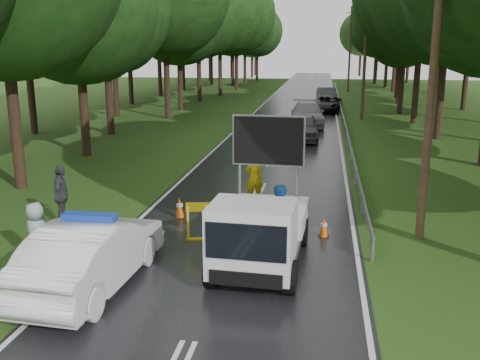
% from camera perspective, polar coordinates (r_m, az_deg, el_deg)
% --- Properties ---
extents(ground, '(160.00, 160.00, 0.00)m').
position_cam_1_polar(ground, '(14.44, -1.05, -7.80)').
color(ground, '#274814').
rests_on(ground, ground).
extents(road, '(7.00, 140.00, 0.02)m').
position_cam_1_polar(road, '(43.59, 5.78, 6.94)').
color(road, black).
rests_on(road, ground).
extents(guardrail, '(0.12, 60.06, 0.70)m').
position_cam_1_polar(guardrail, '(43.16, 10.73, 7.41)').
color(guardrail, gray).
rests_on(guardrail, ground).
extents(utility_pole_near, '(1.40, 0.24, 10.00)m').
position_cam_1_polar(utility_pole_near, '(15.47, 20.04, 12.08)').
color(utility_pole_near, '#41281E').
rests_on(utility_pole_near, ground).
extents(utility_pole_mid, '(1.40, 0.24, 10.00)m').
position_cam_1_polar(utility_pole_mid, '(41.30, 13.22, 13.29)').
color(utility_pole_mid, '#41281E').
rests_on(utility_pole_mid, ground).
extents(utility_pole_far, '(1.40, 0.24, 10.00)m').
position_cam_1_polar(utility_pole_far, '(67.26, 11.64, 13.54)').
color(utility_pole_far, '#41281E').
rests_on(utility_pole_far, ground).
extents(police_sedan, '(1.94, 4.94, 1.76)m').
position_cam_1_polar(police_sedan, '(12.68, -15.49, -7.61)').
color(police_sedan, white).
rests_on(police_sedan, ground).
extents(work_truck, '(2.24, 4.66, 3.64)m').
position_cam_1_polar(work_truck, '(13.19, 2.16, -5.40)').
color(work_truck, gray).
rests_on(work_truck, ground).
extents(barrier, '(2.69, 0.61, 1.13)m').
position_cam_1_polar(barrier, '(15.09, -0.59, -3.37)').
color(barrier, yellow).
rests_on(barrier, ground).
extents(officer, '(0.70, 0.55, 1.70)m').
position_cam_1_polar(officer, '(18.90, 1.52, 0.21)').
color(officer, '#D5B80B').
rests_on(officer, ground).
extents(civilian, '(1.12, 1.09, 1.81)m').
position_cam_1_polar(civilian, '(14.45, 4.43, -4.01)').
color(civilian, '#164794').
rests_on(civilian, ground).
extents(bystander_mid, '(0.67, 1.17, 1.88)m').
position_cam_1_polar(bystander_mid, '(17.24, -18.51, -1.59)').
color(bystander_mid, '#3B3D42').
rests_on(bystander_mid, ground).
extents(bystander_right, '(0.94, 0.81, 1.63)m').
position_cam_1_polar(bystander_right, '(14.37, -20.88, -5.40)').
color(bystander_right, '#8EA1AA').
rests_on(bystander_right, ground).
extents(queue_car_first, '(1.90, 4.52, 1.53)m').
position_cam_1_polar(queue_car_first, '(31.71, 6.77, 5.61)').
color(queue_car_first, '#42454A').
rests_on(queue_car_first, ground).
extents(queue_car_second, '(2.54, 5.68, 1.62)m').
position_cam_1_polar(queue_car_second, '(37.65, 7.19, 7.00)').
color(queue_car_second, gray).
rests_on(queue_car_second, ground).
extents(queue_car_third, '(2.73, 5.07, 1.35)m').
position_cam_1_polar(queue_car_third, '(45.83, 9.25, 8.01)').
color(queue_car_third, black).
rests_on(queue_car_third, ground).
extents(queue_car_fourth, '(2.12, 4.87, 1.56)m').
position_cam_1_polar(queue_car_fourth, '(52.22, 9.24, 8.85)').
color(queue_car_fourth, '#3A3D41').
rests_on(queue_car_fourth, ground).
extents(cone_near_left, '(0.38, 0.38, 0.80)m').
position_cam_1_polar(cone_near_left, '(12.15, -15.70, -10.75)').
color(cone_near_left, black).
rests_on(cone_near_left, ground).
extents(cone_center, '(0.32, 0.32, 0.67)m').
position_cam_1_polar(cone_center, '(14.37, -2.10, -6.53)').
color(cone_center, black).
rests_on(cone_center, ground).
extents(cone_far, '(0.31, 0.31, 0.65)m').
position_cam_1_polar(cone_far, '(16.57, 3.05, -3.74)').
color(cone_far, black).
rests_on(cone_far, ground).
extents(cone_left_mid, '(0.34, 0.34, 0.72)m').
position_cam_1_polar(cone_left_mid, '(17.27, -6.45, -2.95)').
color(cone_left_mid, black).
rests_on(cone_left_mid, ground).
extents(cone_right, '(0.30, 0.30, 0.64)m').
position_cam_1_polar(cone_right, '(15.67, 8.94, -4.99)').
color(cone_right, black).
rests_on(cone_right, ground).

